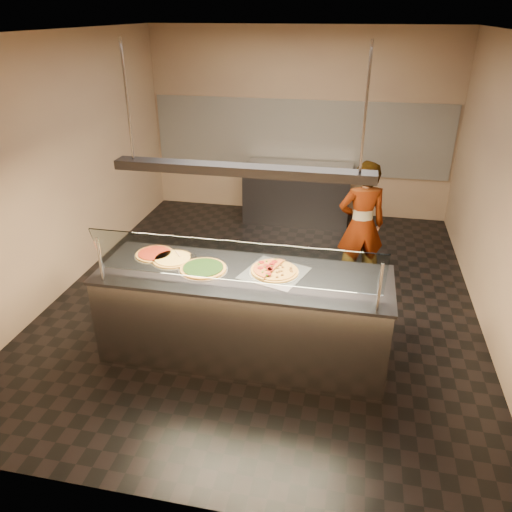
% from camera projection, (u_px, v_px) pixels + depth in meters
% --- Properties ---
extents(ground, '(5.00, 6.00, 0.02)m').
position_uv_depth(ground, '(265.00, 296.00, 6.22)').
color(ground, black).
rests_on(ground, ground).
extents(ceiling, '(5.00, 6.00, 0.02)m').
position_uv_depth(ceiling, '(268.00, 31.00, 4.88)').
color(ceiling, silver).
rests_on(ceiling, wall_back).
extents(wall_back, '(5.00, 0.02, 3.00)m').
position_uv_depth(wall_back, '(300.00, 124.00, 8.19)').
color(wall_back, tan).
rests_on(wall_back, ground).
extents(wall_front, '(5.00, 0.02, 3.00)m').
position_uv_depth(wall_front, '(171.00, 334.00, 2.91)').
color(wall_front, tan).
rests_on(wall_front, ground).
extents(wall_left, '(0.02, 6.00, 3.00)m').
position_uv_depth(wall_left, '(62.00, 166.00, 6.00)').
color(wall_left, tan).
rests_on(wall_left, ground).
extents(wall_right, '(0.02, 6.00, 3.00)m').
position_uv_depth(wall_right, '(507.00, 194.00, 5.09)').
color(wall_right, tan).
rests_on(wall_right, ground).
extents(tile_band, '(4.90, 0.02, 1.20)m').
position_uv_depth(tile_band, '(299.00, 137.00, 8.25)').
color(tile_band, silver).
rests_on(tile_band, wall_back).
extents(serving_counter, '(2.83, 0.94, 0.93)m').
position_uv_depth(serving_counter, '(244.00, 314.00, 4.97)').
color(serving_counter, '#B7B7BC').
rests_on(serving_counter, ground).
extents(sneeze_guard, '(2.59, 0.18, 0.54)m').
position_uv_depth(sneeze_guard, '(234.00, 262.00, 4.33)').
color(sneeze_guard, '#B7B7BC').
rests_on(sneeze_guard, serving_counter).
extents(perforated_tray, '(0.69, 0.69, 0.01)m').
position_uv_depth(perforated_tray, '(274.00, 272.00, 4.77)').
color(perforated_tray, silver).
rests_on(perforated_tray, serving_counter).
extents(half_pizza_pepperoni, '(0.35, 0.50, 0.05)m').
position_uv_depth(half_pizza_pepperoni, '(263.00, 269.00, 4.78)').
color(half_pizza_pepperoni, '#9A6423').
rests_on(half_pizza_pepperoni, perforated_tray).
extents(half_pizza_sausage, '(0.35, 0.50, 0.04)m').
position_uv_depth(half_pizza_sausage, '(286.00, 272.00, 4.74)').
color(half_pizza_sausage, '#9A6423').
rests_on(half_pizza_sausage, perforated_tray).
extents(pizza_spinach, '(0.48, 0.48, 0.03)m').
position_uv_depth(pizza_spinach, '(203.00, 268.00, 4.83)').
color(pizza_spinach, silver).
rests_on(pizza_spinach, serving_counter).
extents(pizza_cheese, '(0.44, 0.44, 0.03)m').
position_uv_depth(pizza_cheese, '(173.00, 259.00, 5.01)').
color(pizza_cheese, silver).
rests_on(pizza_cheese, serving_counter).
extents(pizza_tomato, '(0.42, 0.42, 0.03)m').
position_uv_depth(pizza_tomato, '(155.00, 254.00, 5.12)').
color(pizza_tomato, silver).
rests_on(pizza_tomato, serving_counter).
extents(pizza_spatula, '(0.27, 0.18, 0.02)m').
position_uv_depth(pizza_spatula, '(183.00, 255.00, 5.06)').
color(pizza_spatula, '#B7B7BC').
rests_on(pizza_spatula, pizza_spinach).
extents(prep_table, '(1.74, 0.74, 0.93)m').
position_uv_depth(prep_table, '(297.00, 193.00, 8.23)').
color(prep_table, '#3B3B41').
rests_on(prep_table, ground).
extents(worker, '(0.68, 0.55, 1.63)m').
position_uv_depth(worker, '(361.00, 225.00, 6.13)').
color(worker, '#23212B').
rests_on(worker, ground).
extents(heat_lamp_housing, '(2.30, 0.18, 0.08)m').
position_uv_depth(heat_lamp_housing, '(242.00, 170.00, 4.31)').
color(heat_lamp_housing, '#3B3B41').
rests_on(heat_lamp_housing, ceiling).
extents(lamp_rod_left, '(0.02, 0.02, 1.01)m').
position_uv_depth(lamp_rod_left, '(127.00, 101.00, 4.25)').
color(lamp_rod_left, '#B7B7BC').
rests_on(lamp_rod_left, ceiling).
extents(lamp_rod_right, '(0.02, 0.02, 1.01)m').
position_uv_depth(lamp_rod_right, '(366.00, 110.00, 3.89)').
color(lamp_rod_right, '#B7B7BC').
rests_on(lamp_rod_right, ceiling).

